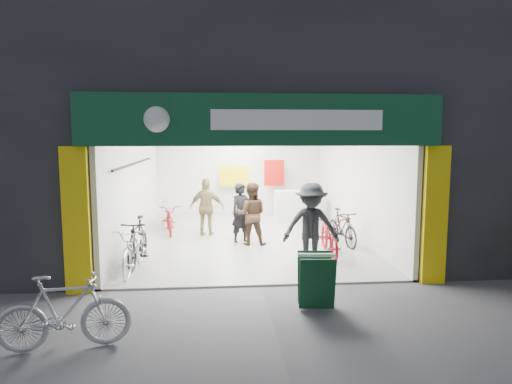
{
  "coord_description": "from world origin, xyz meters",
  "views": [
    {
      "loc": [
        -0.82,
        -8.12,
        2.77
      ],
      "look_at": [
        0.03,
        1.5,
        1.59
      ],
      "focal_mm": 32.0,
      "sensor_mm": 36.0,
      "label": 1
    }
  ],
  "objects": [
    {
      "name": "ground",
      "position": [
        0.0,
        0.0,
        0.0
      ],
      "size": [
        60.0,
        60.0,
        0.0
      ],
      "primitive_type": "plane",
      "color": "#56565B",
      "rests_on": "ground"
    },
    {
      "name": "building",
      "position": [
        0.91,
        4.99,
        4.31
      ],
      "size": [
        17.0,
        10.27,
        8.0
      ],
      "color": "#232326",
      "rests_on": "ground"
    },
    {
      "name": "bike_left_front",
      "position": [
        -2.5,
        1.16,
        0.48
      ],
      "size": [
        0.72,
        1.86,
        0.96
      ],
      "primitive_type": "imported",
      "rotation": [
        0.0,
        0.0,
        -0.04
      ],
      "color": "silver",
      "rests_on": "ground"
    },
    {
      "name": "bike_left_midfront",
      "position": [
        -2.5,
        1.58,
        0.53
      ],
      "size": [
        0.59,
        1.77,
        1.05
      ],
      "primitive_type": "imported",
      "rotation": [
        0.0,
        0.0,
        -0.06
      ],
      "color": "black",
      "rests_on": "ground"
    },
    {
      "name": "bike_left_midback",
      "position": [
        -2.15,
        4.83,
        0.43
      ],
      "size": [
        0.82,
        1.7,
        0.86
      ],
      "primitive_type": "imported",
      "rotation": [
        0.0,
        0.0,
        0.16
      ],
      "color": "maroon",
      "rests_on": "ground"
    },
    {
      "name": "bike_left_back",
      "position": [
        -2.4,
        5.63,
        0.47
      ],
      "size": [
        0.49,
        1.57,
        0.94
      ],
      "primitive_type": "imported",
      "rotation": [
        0.0,
        0.0,
        0.03
      ],
      "color": "#B9B9BE",
      "rests_on": "ground"
    },
    {
      "name": "bike_right_front",
      "position": [
        2.34,
        2.98,
        0.47
      ],
      "size": [
        0.75,
        1.61,
        0.94
      ],
      "primitive_type": "imported",
      "rotation": [
        0.0,
        0.0,
        0.2
      ],
      "color": "black",
      "rests_on": "ground"
    },
    {
      "name": "bike_right_mid",
      "position": [
        1.8,
        2.06,
        0.48
      ],
      "size": [
        0.74,
        1.87,
        0.97
      ],
      "primitive_type": "imported",
      "rotation": [
        0.0,
        0.0,
        -0.06
      ],
      "color": "maroon",
      "rests_on": "ground"
    },
    {
      "name": "bike_right_back",
      "position": [
        2.08,
        5.89,
        0.52
      ],
      "size": [
        0.61,
        1.75,
        1.04
      ],
      "primitive_type": "imported",
      "rotation": [
        0.0,
        0.0,
        0.07
      ],
      "color": "silver",
      "rests_on": "ground"
    },
    {
      "name": "parked_bike",
      "position": [
        -2.8,
        -2.24,
        0.5
      ],
      "size": [
        1.73,
        0.71,
        1.01
      ],
      "primitive_type": "imported",
      "rotation": [
        0.0,
        0.0,
        1.71
      ],
      "color": "#B8B8BD",
      "rests_on": "ground"
    },
    {
      "name": "customer_a",
      "position": [
        -0.18,
        3.49,
        0.79
      ],
      "size": [
        0.68,
        0.6,
        1.57
      ],
      "primitive_type": "imported",
      "rotation": [
        0.0,
        0.0,
        0.5
      ],
      "color": "black",
      "rests_on": "ground"
    },
    {
      "name": "customer_b",
      "position": [
        0.06,
        3.22,
        0.81
      ],
      "size": [
        0.86,
        0.71,
        1.61
      ],
      "primitive_type": "imported",
      "rotation": [
        0.0,
        0.0,
        3.0
      ],
      "color": "#3C281B",
      "rests_on": "ground"
    },
    {
      "name": "customer_c",
      "position": [
        1.15,
        1.09,
        0.91
      ],
      "size": [
        1.23,
        0.77,
        1.81
      ],
      "primitive_type": "imported",
      "rotation": [
        0.0,
        0.0,
        -0.09
      ],
      "color": "black",
      "rests_on": "ground"
    },
    {
      "name": "customer_d",
      "position": [
        -1.08,
        4.33,
        0.81
      ],
      "size": [
        1.01,
        0.56,
        1.62
      ],
      "primitive_type": "imported",
      "rotation": [
        0.0,
        0.0,
        2.97
      ],
      "color": "#8C7C51",
      "rests_on": "ground"
    },
    {
      "name": "sandwich_board",
      "position": [
        0.77,
        -1.12,
        0.48
      ],
      "size": [
        0.62,
        0.63,
        0.88
      ],
      "rotation": [
        0.0,
        0.0,
        -0.1
      ],
      "color": "#0E3B1D",
      "rests_on": "ground"
    }
  ]
}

